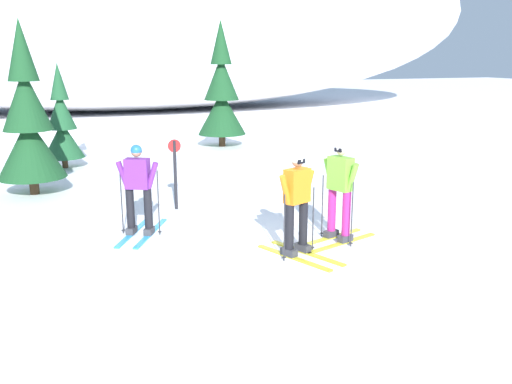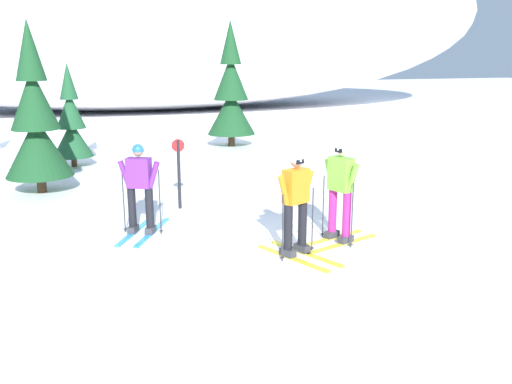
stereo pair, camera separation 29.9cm
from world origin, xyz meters
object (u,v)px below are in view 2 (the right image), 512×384
Objects in this scene: skier_orange_jacket at (296,203)px; pine_tree_center_left at (36,122)px; skier_purple_jacket at (140,188)px; trail_marker_post at (179,170)px; skier_lime_jacket at (340,190)px; pine_tree_center_right at (71,124)px; pine_tree_far_right at (231,94)px.

pine_tree_center_left is at bearing 124.74° from skier_orange_jacket.
trail_marker_post is (1.03, 1.56, -0.03)m from skier_purple_jacket.
pine_tree_center_left is at bearing 139.26° from trail_marker_post.
pine_tree_center_left is 2.68× the size of trail_marker_post.
skier_lime_jacket is at bearing 22.16° from skier_orange_jacket.
pine_tree_center_right is (-3.43, 9.30, 0.38)m from skier_orange_jacket.
pine_tree_center_right reaches higher than skier_orange_jacket.
pine_tree_center_left is (-1.93, 4.11, 0.83)m from skier_purple_jacket.
skier_orange_jacket is at bearing -69.75° from pine_tree_center_right.
skier_lime_jacket is 7.79m from pine_tree_center_left.
pine_tree_far_right reaches higher than skier_purple_jacket.
skier_orange_jacket is 0.42× the size of pine_tree_center_left.
pine_tree_center_right is (-1.12, 7.29, 0.40)m from skier_purple_jacket.
pine_tree_far_right is (1.18, 11.13, 0.95)m from skier_lime_jacket.
pine_tree_far_right reaches higher than pine_tree_center_left.
pine_tree_far_right is (5.63, 2.25, 0.61)m from pine_tree_center_right.
pine_tree_far_right is at bearing 79.22° from skier_orange_jacket.
skier_orange_jacket is 0.97× the size of skier_purple_jacket.
skier_orange_jacket is 11.80m from pine_tree_far_right.
pine_tree_center_right is at bearing -158.19° from pine_tree_far_right.
skier_orange_jacket is 3.06m from skier_purple_jacket.
pine_tree_far_right reaches higher than trail_marker_post.
pine_tree_center_left is at bearing 132.71° from skier_lime_jacket.
trail_marker_post is at bearing -40.74° from pine_tree_center_left.
skier_lime_jacket reaches higher than trail_marker_post.
skier_orange_jacket reaches higher than skier_purple_jacket.
skier_orange_jacket is 0.97× the size of skier_lime_jacket.
skier_purple_jacket reaches higher than trail_marker_post.
pine_tree_center_right reaches higher than skier_purple_jacket.
skier_lime_jacket is at bearing -96.05° from pine_tree_far_right.
trail_marker_post is at bearing 56.61° from skier_purple_jacket.
skier_orange_jacket is 0.38× the size of pine_tree_far_right.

